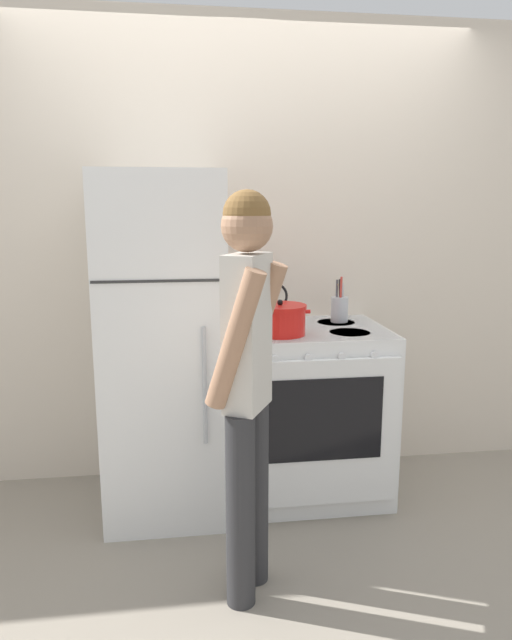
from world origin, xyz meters
The scene contains 8 objects.
ground_plane centered at (0.00, 0.00, 0.00)m, with size 14.00×14.00×0.00m, color gray.
wall_back centered at (0.00, 0.03, 1.27)m, with size 10.00×0.06×2.55m.
refrigerator centered at (-0.46, -0.36, 0.85)m, with size 0.59×0.74×1.70m.
stove_range centered at (0.30, -0.35, 0.47)m, with size 0.80×0.69×0.91m.
dutch_oven_pot centered at (0.12, -0.45, 0.99)m, with size 0.31×0.26×0.18m.
tea_kettle centered at (0.13, -0.19, 0.98)m, with size 0.25×0.20×0.23m.
utensil_jar centered at (0.50, -0.19, 0.99)m, with size 0.09×0.09×0.25m.
person centered at (-0.13, -1.13, 0.91)m, with size 0.36×0.39×1.60m.
Camera 1 is at (-0.38, -3.18, 1.54)m, focal length 32.00 mm.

